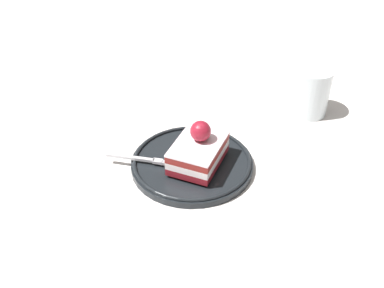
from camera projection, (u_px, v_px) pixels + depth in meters
The scene contains 5 objects.
ground_plane at pixel (174, 168), 0.71m from camera, with size 2.40×2.40×0.00m, color silver.
dessert_plate at pixel (192, 163), 0.71m from camera, with size 0.20×0.20×0.02m.
cake_slice at pixel (198, 150), 0.69m from camera, with size 0.10×0.07×0.07m.
fork at pixel (146, 160), 0.70m from camera, with size 0.04×0.13×0.00m.
drink_glass_near at pixel (309, 94), 0.83m from camera, with size 0.08×0.08×0.09m.
Camera 1 is at (0.49, 0.25, 0.45)m, focal length 40.33 mm.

